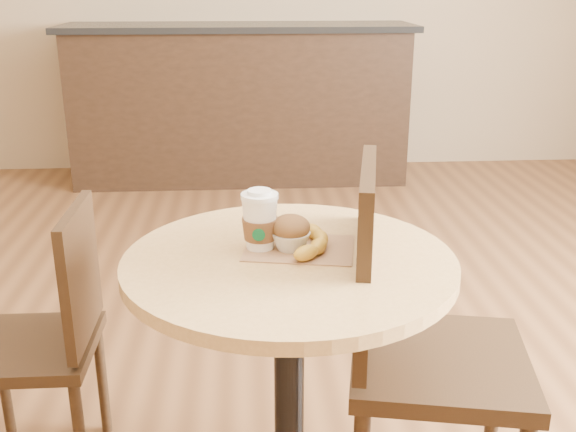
% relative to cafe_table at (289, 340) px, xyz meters
% --- Properties ---
extents(cafe_table, '(0.73, 0.73, 0.75)m').
position_rel_cafe_table_xyz_m(cafe_table, '(0.00, 0.00, 0.00)').
color(cafe_table, black).
rests_on(cafe_table, ground).
extents(chair_left, '(0.34, 0.34, 0.77)m').
position_rel_cafe_table_xyz_m(chair_left, '(-0.63, 0.28, -0.12)').
color(chair_left, '#312011').
rests_on(chair_left, ground).
extents(chair_right, '(0.48, 0.48, 0.94)m').
position_rel_cafe_table_xyz_m(chair_right, '(0.29, 0.02, -0.03)').
color(chair_right, '#312011').
rests_on(chair_right, ground).
extents(service_counter, '(2.30, 0.65, 1.04)m').
position_rel_cafe_table_xyz_m(service_counter, '(-0.11, 3.23, -0.02)').
color(service_counter, black).
rests_on(service_counter, ground).
extents(kraft_bag, '(0.27, 0.22, 0.00)m').
position_rel_cafe_table_xyz_m(kraft_bag, '(0.03, 0.04, 0.21)').
color(kraft_bag, '#9D714C').
rests_on(kraft_bag, cafe_table).
extents(coffee_cup, '(0.08, 0.08, 0.14)m').
position_rel_cafe_table_xyz_m(coffee_cup, '(-0.06, 0.05, 0.27)').
color(coffee_cup, white).
rests_on(coffee_cup, cafe_table).
extents(muffin, '(0.09, 0.09, 0.08)m').
position_rel_cafe_table_xyz_m(muffin, '(0.01, 0.04, 0.25)').
color(muffin, silver).
rests_on(muffin, kraft_bag).
extents(banana, '(0.20, 0.27, 0.03)m').
position_rel_cafe_table_xyz_m(banana, '(0.03, 0.06, 0.23)').
color(banana, gold).
rests_on(banana, kraft_bag).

